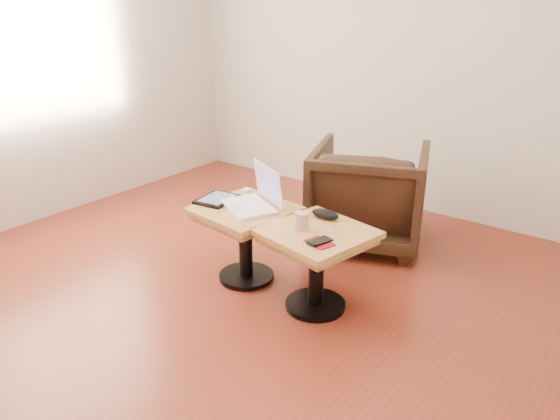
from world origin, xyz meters
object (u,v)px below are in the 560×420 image
Objects in this scene: side_table_left at (245,226)px; striped_cup at (302,221)px; side_table_right at (317,250)px; armchair at (368,195)px; laptop at (255,199)px.

striped_cup is at bearing 0.31° from side_table_left.
side_table_right is (0.54, -0.02, 0.00)m from side_table_left.
armchair is (-0.13, 1.01, -0.17)m from striped_cup.
striped_cup is at bearing 76.33° from armchair.
laptop reaches higher than side_table_right.
laptop is 4.49× the size of striped_cup.
armchair is at bearing 113.19° from side_table_right.
laptop is at bearing 51.62° from armchair.
laptop is 0.55× the size of armchair.
striped_cup is (0.42, -0.10, -0.00)m from laptop.
armchair is at bearing 98.96° from laptop.
side_table_right is at bearing 5.03° from side_table_left.
laptop is at bearing -176.17° from side_table_right.
laptop is at bearing 52.94° from side_table_left.
striped_cup is 1.03m from armchair.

